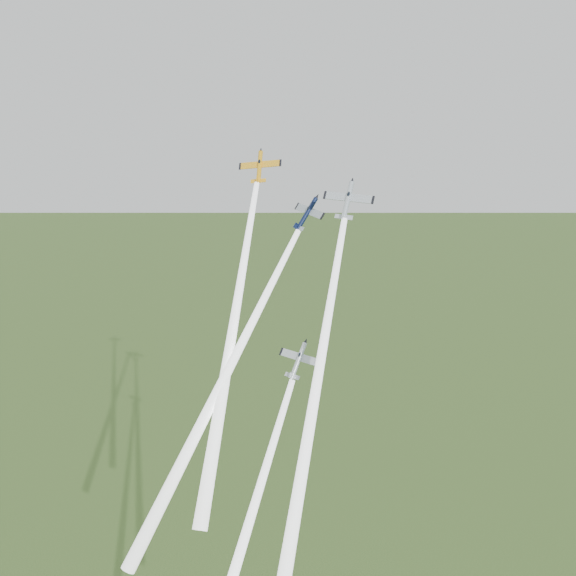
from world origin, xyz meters
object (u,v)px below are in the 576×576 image
object	(u,v)px
plane_navy	(307,213)
plane_silver_low	(298,360)
plane_silver_right	(348,200)
plane_yellow	(260,167)

from	to	relation	value
plane_navy	plane_silver_low	distance (m)	24.83
plane_silver_low	plane_silver_right	bearing A→B (deg)	71.78
plane_yellow	plane_silver_right	bearing A→B (deg)	-37.78
plane_silver_low	plane_yellow	bearing A→B (deg)	138.03
plane_navy	plane_silver_low	bearing A→B (deg)	-41.20
plane_yellow	plane_navy	size ratio (longest dim) A/B	1.05
plane_yellow	plane_navy	world-z (taller)	plane_yellow
plane_navy	plane_yellow	bearing A→B (deg)	-178.64
plane_silver_right	plane_silver_low	bearing A→B (deg)	-121.85
plane_silver_right	plane_silver_low	size ratio (longest dim) A/B	1.11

